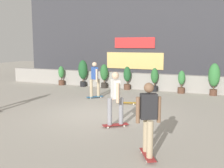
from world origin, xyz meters
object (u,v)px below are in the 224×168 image
Objects in this scene: skater_foreground at (95,78)px; skateboard_near_camera at (127,103)px; potted_plant_4 at (154,79)px; potted_plant_6 at (214,77)px; potted_plant_1 at (83,71)px; skater_by_wall_left at (115,97)px; skater_by_wall_right at (148,117)px; potted_plant_0 at (61,75)px; potted_plant_2 at (104,74)px; potted_plant_5 at (181,81)px; potted_plant_3 at (127,77)px.

skater_foreground is 2.17m from skateboard_near_camera.
skater_foreground reaches higher than skateboard_near_camera.
potted_plant_4 is 0.79× the size of potted_plant_6.
skater_by_wall_left reaches higher than potted_plant_1.
skater_by_wall_right is at bearing -50.10° from skater_by_wall_left.
skater_by_wall_left is (0.52, -6.72, 0.25)m from potted_plant_4.
skater_by_wall_right is (7.95, -8.57, 0.33)m from potted_plant_0.
skater_by_wall_right is (5.03, -8.57, 0.16)m from potted_plant_2.
potted_plant_5 is 0.74× the size of potted_plant_6.
skateboard_near_camera is at bearing -52.47° from potted_plant_2.
potted_plant_0 is at bearing 133.60° from skater_by_wall_left.
skater_foreground is (3.77, -2.90, 0.33)m from potted_plant_0.
skater_foreground reaches higher than potted_plant_3.
skater_by_wall_left is (3.48, -6.72, 0.16)m from potted_plant_2.
potted_plant_1 is at bearing 139.24° from skateboard_near_camera.
potted_plant_4 is 2.99m from potted_plant_6.
potted_plant_5 is 0.69× the size of skater_by_wall_right.
skater_by_wall_right is 5.60m from skateboard_near_camera.
potted_plant_3 is at bearing 79.17° from skater_foreground.
skater_by_wall_left is 2.06× the size of skateboard_near_camera.
skater_by_wall_left is (-2.45, -6.72, 0.01)m from potted_plant_6.
skater_by_wall_right reaches higher than potted_plant_0.
potted_plant_6 is at bearing 0.00° from potted_plant_4.
potted_plant_0 is 0.93× the size of potted_plant_4.
potted_plant_3 is (4.32, -0.00, 0.10)m from potted_plant_0.
potted_plant_5 is at bearing 0.00° from potted_plant_4.
potted_plant_2 is 0.81× the size of skater_by_wall_left.
potted_plant_0 is 1.56m from potted_plant_1.
potted_plant_5 is 8.61m from skater_by_wall_right.
potted_plant_6 reaches higher than potted_plant_2.
potted_plant_6 reaches higher than potted_plant_1.
potted_plant_5 is at bearing 0.00° from potted_plant_0.
skateboard_near_camera is at bearing -93.81° from potted_plant_4.
potted_plant_5 is at bearing 180.00° from potted_plant_6.
potted_plant_1 reaches higher than potted_plant_2.
potted_plant_6 is 0.94× the size of skater_by_wall_left.
skater_by_wall_left is at bearing -55.46° from skater_foreground.
skater_by_wall_left is (-0.89, -6.72, 0.33)m from potted_plant_5.
potted_plant_2 is at bearing -0.00° from potted_plant_0.
potted_plant_0 is 1.00× the size of potted_plant_5.
potted_plant_0 is 0.74× the size of potted_plant_6.
potted_plant_1 reaches higher than potted_plant_3.
skater_by_wall_right is 7.05m from skater_foreground.
skater_foreground is at bearing -126.02° from potted_plant_4.
potted_plant_6 is (8.85, -0.00, 0.32)m from potted_plant_0.
potted_plant_0 is 0.74× the size of potted_plant_1.
skater_by_wall_right is at bearing -53.17° from potted_plant_1.
potted_plant_0 is 1.42× the size of skateboard_near_camera.
potted_plant_5 is 4.57m from skater_foreground.
skater_by_wall_right is at bearing -85.60° from potted_plant_5.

